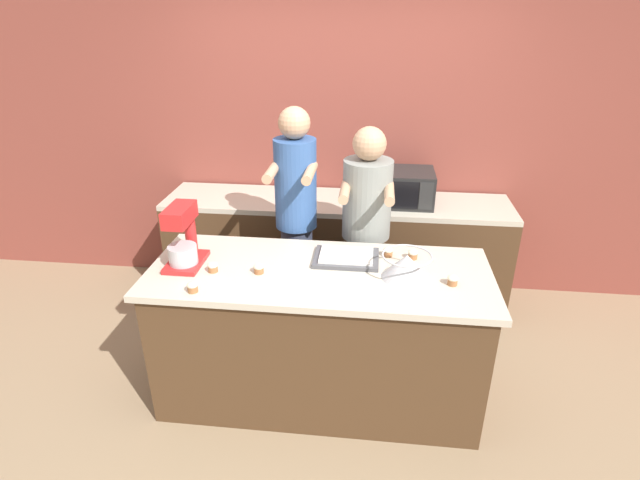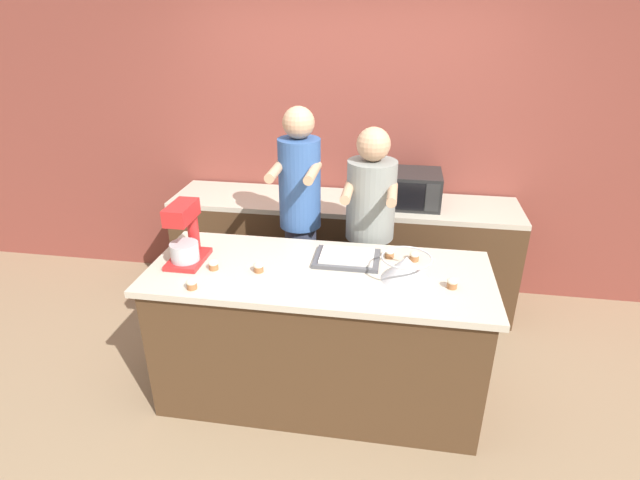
{
  "view_description": "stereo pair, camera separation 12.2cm",
  "coord_description": "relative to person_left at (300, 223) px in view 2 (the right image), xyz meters",
  "views": [
    {
      "loc": [
        0.3,
        -2.58,
        2.34
      ],
      "look_at": [
        0.0,
        0.04,
        1.1
      ],
      "focal_mm": 28.0,
      "sensor_mm": 36.0,
      "label": 1
    },
    {
      "loc": [
        0.42,
        -2.56,
        2.34
      ],
      "look_at": [
        0.0,
        0.04,
        1.1
      ],
      "focal_mm": 28.0,
      "sensor_mm": 36.0,
      "label": 2
    }
  ],
  "objects": [
    {
      "name": "ground_plane",
      "position": [
        0.23,
        -0.61,
        -0.95
      ],
      "size": [
        16.0,
        16.0,
        0.0
      ],
      "primitive_type": "plane",
      "color": "#937A5B"
    },
    {
      "name": "back_wall",
      "position": [
        0.23,
        0.95,
        0.4
      ],
      "size": [
        10.0,
        0.06,
        2.7
      ],
      "color": "brown",
      "rests_on": "ground_plane"
    },
    {
      "name": "island_counter",
      "position": [
        0.23,
        -0.61,
        -0.49
      ],
      "size": [
        2.04,
        0.82,
        0.92
      ],
      "color": "#4C331E",
      "rests_on": "ground_plane"
    },
    {
      "name": "back_counter",
      "position": [
        0.23,
        0.6,
        -0.49
      ],
      "size": [
        2.8,
        0.6,
        0.91
      ],
      "color": "#4C331E",
      "rests_on": "ground_plane"
    },
    {
      "name": "person_left",
      "position": [
        0.0,
        0.0,
        0.0
      ],
      "size": [
        0.31,
        0.48,
        1.76
      ],
      "color": "#33384C",
      "rests_on": "ground_plane"
    },
    {
      "name": "person_right",
      "position": [
        0.49,
        0.0,
        -0.08
      ],
      "size": [
        0.35,
        0.51,
        1.64
      ],
      "color": "#232328",
      "rests_on": "ground_plane"
    },
    {
      "name": "stand_mixer",
      "position": [
        -0.57,
        -0.63,
        0.14
      ],
      "size": [
        0.2,
        0.3,
        0.38
      ],
      "color": "red",
      "rests_on": "island_counter"
    },
    {
      "name": "mixing_bowl",
      "position": [
        0.74,
        -0.64,
        0.05
      ],
      "size": [
        0.29,
        0.29,
        0.15
      ],
      "color": "#BCBCC1",
      "rests_on": "island_counter"
    },
    {
      "name": "baking_tray",
      "position": [
        0.38,
        -0.46,
        -0.01
      ],
      "size": [
        0.4,
        0.29,
        0.04
      ],
      "color": "#4C4C51",
      "rests_on": "island_counter"
    },
    {
      "name": "microwave_oven",
      "position": [
        0.74,
        0.6,
        0.09
      ],
      "size": [
        0.51,
        0.39,
        0.27
      ],
      "color": "black",
      "rests_on": "back_counter"
    },
    {
      "name": "cupcake_0",
      "position": [
        -0.11,
        -0.68,
        -0.0
      ],
      "size": [
        0.06,
        0.06,
        0.06
      ],
      "color": "#9E6038",
      "rests_on": "island_counter"
    },
    {
      "name": "cupcake_1",
      "position": [
        -0.39,
        -0.7,
        -0.0
      ],
      "size": [
        0.06,
        0.06,
        0.06
      ],
      "color": "#9E6038",
      "rests_on": "island_counter"
    },
    {
      "name": "cupcake_2",
      "position": [
        -0.43,
        -0.93,
        -0.0
      ],
      "size": [
        0.06,
        0.06,
        0.06
      ],
      "color": "#9E6038",
      "rests_on": "island_counter"
    },
    {
      "name": "cupcake_3",
      "position": [
        0.79,
        -0.39,
        -0.0
      ],
      "size": [
        0.06,
        0.06,
        0.06
      ],
      "color": "#9E6038",
      "rests_on": "island_counter"
    },
    {
      "name": "cupcake_4",
      "position": [
        1.0,
        -0.69,
        -0.0
      ],
      "size": [
        0.06,
        0.06,
        0.06
      ],
      "color": "#9E6038",
      "rests_on": "island_counter"
    },
    {
      "name": "cupcake_5",
      "position": [
        0.64,
        -0.38,
        -0.0
      ],
      "size": [
        0.06,
        0.06,
        0.06
      ],
      "color": "#9E6038",
      "rests_on": "island_counter"
    }
  ]
}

